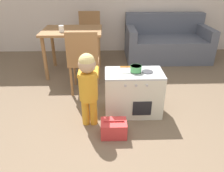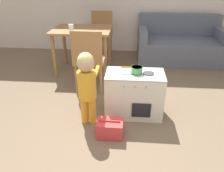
{
  "view_description": "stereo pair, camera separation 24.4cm",
  "coord_description": "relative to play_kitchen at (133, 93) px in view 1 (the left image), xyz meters",
  "views": [
    {
      "loc": [
        -0.03,
        -1.39,
        1.53
      ],
      "look_at": [
        0.03,
        0.77,
        0.4
      ],
      "focal_mm": 35.0,
      "sensor_mm": 36.0,
      "label": 1
    },
    {
      "loc": [
        0.21,
        -1.39,
        1.53
      ],
      "look_at": [
        0.03,
        0.77,
        0.4
      ],
      "focal_mm": 35.0,
      "sensor_mm": 36.0,
      "label": 2
    }
  ],
  "objects": [
    {
      "name": "cup_on_table",
      "position": [
        -0.98,
        1.09,
        0.51
      ],
      "size": [
        0.08,
        0.08,
        0.1
      ],
      "color": "white",
      "rests_on": "dining_table"
    },
    {
      "name": "dining_chair_far",
      "position": [
        -0.62,
        1.9,
        0.22
      ],
      "size": [
        0.4,
        0.4,
        0.89
      ],
      "rotation": [
        0.0,
        0.0,
        3.14
      ],
      "color": "olive",
      "rests_on": "ground_plane"
    },
    {
      "name": "child_figure",
      "position": [
        -0.51,
        -0.22,
        0.26
      ],
      "size": [
        0.22,
        0.34,
        0.83
      ],
      "color": "gold",
      "rests_on": "ground_plane"
    },
    {
      "name": "ground_plane",
      "position": [
        -0.29,
        -0.84,
        -0.27
      ],
      "size": [
        16.0,
        16.0,
        0.0
      ],
      "primitive_type": "plane",
      "color": "brown"
    },
    {
      "name": "toy_basket",
      "position": [
        -0.25,
        -0.43,
        -0.18
      ],
      "size": [
        0.27,
        0.19,
        0.19
      ],
      "color": "#D13838",
      "rests_on": "ground_plane"
    },
    {
      "name": "play_kitchen",
      "position": [
        0.0,
        0.0,
        0.0
      ],
      "size": [
        0.66,
        0.38,
        0.54
      ],
      "color": "silver",
      "rests_on": "ground_plane"
    },
    {
      "name": "dining_table",
      "position": [
        -0.85,
        1.24,
        0.34
      ],
      "size": [
        0.93,
        0.72,
        0.73
      ],
      "color": "olive",
      "rests_on": "ground_plane"
    },
    {
      "name": "couch",
      "position": [
        0.87,
        1.94,
        0.03
      ],
      "size": [
        1.57,
        0.9,
        0.82
      ],
      "color": "#565B6B",
      "rests_on": "ground_plane"
    },
    {
      "name": "toy_pot",
      "position": [
        0.01,
        0.0,
        0.31
      ],
      "size": [
        0.24,
        0.13,
        0.07
      ],
      "color": "#4CAD5B",
      "rests_on": "play_kitchen"
    },
    {
      "name": "dining_chair_near",
      "position": [
        -0.62,
        0.52,
        0.22
      ],
      "size": [
        0.4,
        0.4,
        0.89
      ],
      "color": "olive",
      "rests_on": "ground_plane"
    }
  ]
}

